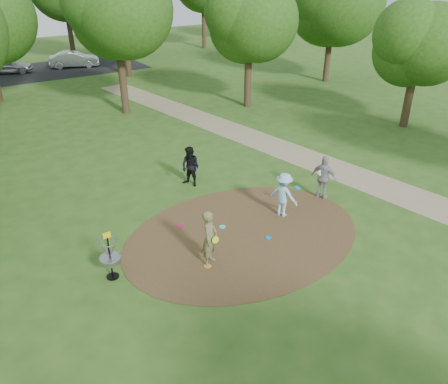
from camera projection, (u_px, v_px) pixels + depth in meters
ground at (244, 235)px, 14.72m from camera, size 100.00×100.00×0.00m
dirt_clearing at (244, 234)px, 14.71m from camera, size 8.40×8.40×0.02m
footpath at (336, 169)px, 19.38m from camera, size 7.55×39.89×0.01m
parking_lot at (59, 69)px, 37.79m from camera, size 14.00×8.00×0.01m
player_observer_with_disc at (210, 238)px, 12.91m from camera, size 0.78×0.76×1.81m
player_throwing_with_disc at (284, 195)px, 15.48m from camera, size 1.21×1.22×1.66m
player_walking_with_disc at (191, 167)px, 17.61m from camera, size 0.91×1.00×1.67m
player_waiting_with_disc at (324, 178)px, 16.61m from camera, size 0.74×1.11×1.76m
disc_ground_cyan at (222, 227)px, 15.10m from camera, size 0.22×0.22×0.02m
disc_ground_blue at (268, 238)px, 14.50m from camera, size 0.22×0.22×0.02m
disc_ground_red at (180, 225)px, 15.18m from camera, size 0.22×0.22×0.02m
car_left at (8, 65)px, 36.05m from camera, size 3.99×2.86×1.26m
car_right at (74, 59)px, 38.09m from camera, size 4.39×2.72×1.36m
disc_ground_orange at (207, 266)px, 13.15m from camera, size 0.22×0.22×0.02m
disc_golf_basket at (109, 252)px, 12.32m from camera, size 0.63×0.63×1.54m
tree_ring at (145, 38)px, 19.62m from camera, size 37.74×45.28×8.69m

